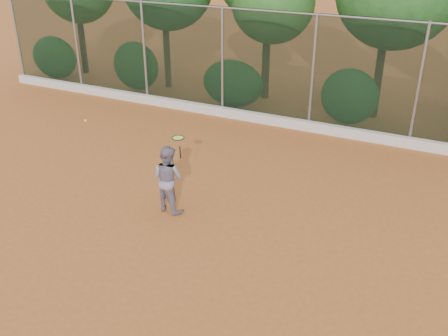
% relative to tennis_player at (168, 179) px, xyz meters
% --- Properties ---
extents(ground, '(80.00, 80.00, 0.00)m').
position_rel_tennis_player_xyz_m(ground, '(1.29, -0.87, -0.77)').
color(ground, '#A95B28').
rests_on(ground, ground).
extents(concrete_curb, '(24.00, 0.20, 0.30)m').
position_rel_tennis_player_xyz_m(concrete_curb, '(1.29, 5.95, -0.62)').
color(concrete_curb, beige).
rests_on(concrete_curb, ground).
extents(tennis_player, '(0.83, 0.70, 1.53)m').
position_rel_tennis_player_xyz_m(tennis_player, '(0.00, 0.00, 0.00)').
color(tennis_player, gray).
rests_on(tennis_player, ground).
extents(chainlink_fence, '(24.09, 0.09, 3.50)m').
position_rel_tennis_player_xyz_m(chainlink_fence, '(1.29, 6.13, 1.09)').
color(chainlink_fence, black).
rests_on(chainlink_fence, ground).
extents(tennis_racket, '(0.34, 0.34, 0.50)m').
position_rel_tennis_player_xyz_m(tennis_racket, '(0.37, -0.11, 1.03)').
color(tennis_racket, black).
rests_on(tennis_racket, ground).
extents(tennis_ball_in_flight, '(0.07, 0.07, 0.07)m').
position_rel_tennis_player_xyz_m(tennis_ball_in_flight, '(-2.01, -0.14, 1.06)').
color(tennis_ball_in_flight, gold).
rests_on(tennis_ball_in_flight, ground).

